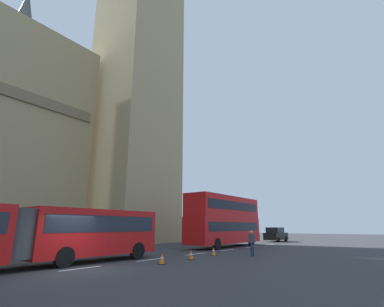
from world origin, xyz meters
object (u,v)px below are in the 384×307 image
traffic_cone_east (214,251)px  pedestrian_by_kerb (252,242)px  sedan_lead (276,235)px  traffic_cone_middle (191,255)px  articulated_bus (14,231)px  traffic_cone_west (162,259)px  double_decker_bus (225,219)px

traffic_cone_east → pedestrian_by_kerb: (1.28, -2.31, 0.63)m
sedan_lead → traffic_cone_middle: (-23.85, -3.82, -0.63)m
articulated_bus → traffic_cone_west: articulated_bus is taller
articulated_bus → double_decker_bus: double_decker_bus is taller
articulated_bus → sedan_lead: (32.42, -0.08, -0.83)m
traffic_cone_middle → pedestrian_by_kerb: size_ratio=0.34×
double_decker_bus → traffic_cone_east: size_ratio=18.35×
traffic_cone_middle → traffic_cone_east: bearing=4.6°
articulated_bus → double_decker_bus: (19.27, 0.00, 0.97)m
traffic_cone_west → pedestrian_by_kerb: 7.13m
traffic_cone_east → pedestrian_by_kerb: pedestrian_by_kerb is taller
traffic_cone_west → traffic_cone_middle: bearing=1.4°
traffic_cone_west → traffic_cone_east: bearing=3.1°
double_decker_bus → pedestrian_by_kerb: 9.05m
articulated_bus → traffic_cone_west: 7.28m
double_decker_bus → traffic_cone_west: size_ratio=18.35×
articulated_bus → traffic_cone_middle: size_ratio=27.88×
articulated_bus → traffic_cone_east: (11.44, -3.67, -1.46)m
double_decker_bus → articulated_bus: bearing=-180.0°
articulated_bus → traffic_cone_east: bearing=-17.8°
double_decker_bus → pedestrian_by_kerb: size_ratio=6.30×
traffic_cone_middle → pedestrian_by_kerb: (4.16, -2.08, 0.63)m
traffic_cone_east → traffic_cone_west: bearing=-176.9°
traffic_cone_west → pedestrian_by_kerb: pedestrian_by_kerb is taller
traffic_cone_west → traffic_cone_east: (5.52, 0.30, 0.00)m
articulated_bus → traffic_cone_middle: 9.53m
traffic_cone_west → pedestrian_by_kerb: bearing=-16.5°
articulated_bus → sedan_lead: articulated_bus is taller
sedan_lead → traffic_cone_west: 26.79m
double_decker_bus → traffic_cone_west: 14.14m
articulated_bus → traffic_cone_west: bearing=-33.8°
pedestrian_by_kerb → sedan_lead: bearing=16.7°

